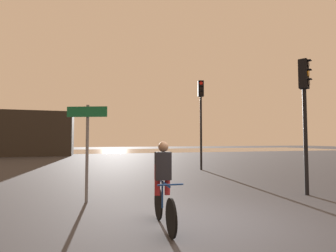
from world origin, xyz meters
The scene contains 7 objects.
ground_plane centered at (0.00, 0.00, 0.00)m, with size 120.00×120.00×0.00m, color #333338.
water_strip centered at (0.00, 36.12, 0.00)m, with size 80.00×16.00×0.01m, color gray.
distant_building centered at (-10.21, 26.12, 2.33)m, with size 12.08×4.00×4.66m, color #2D2823.
traffic_light_far_right centered at (3.57, 8.74, 3.45)m, with size 0.37×0.39×5.01m.
traffic_light_near_right centered at (3.86, 1.64, 2.89)m, with size 0.40×0.42×4.13m.
direction_sign_post centered at (-2.50, 2.58, 1.70)m, with size 1.04×0.42×2.60m.
cyclist centered at (-1.07, 0.12, 0.82)m, with size 0.46×1.71×1.62m.
Camera 1 is at (-2.45, -4.77, 1.65)m, focal length 28.00 mm.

